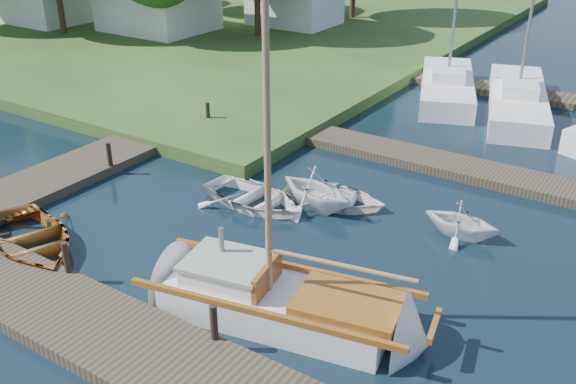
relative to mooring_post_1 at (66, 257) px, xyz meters
The scene contains 17 objects.
ground 5.87m from the mooring_post_1, 59.04° to the left, with size 160.00×160.00×0.00m, color black.
near_dock 3.21m from the mooring_post_1, 18.43° to the right, with size 18.00×2.20×0.30m, color #332A20.
left_dock 8.62m from the mooring_post_1, 125.54° to the left, with size 2.20×18.00×0.30m, color #332A20.
far_dock 12.55m from the mooring_post_1, 66.50° to the left, with size 14.00×1.60×0.30m, color #332A20.
shore 36.80m from the mooring_post_1, 132.80° to the left, with size 50.00×40.00×0.50m, color #2F4A1C.
mooring_post_1 is the anchor object (origin of this frame).
mooring_post_2 4.50m from the mooring_post_1, ahead, with size 0.16×0.16×0.80m, color black.
mooring_post_4 6.40m from the mooring_post_1, 128.66° to the left, with size 0.16×0.16×0.80m, color black.
mooring_post_5 10.77m from the mooring_post_1, 111.80° to the left, with size 0.16×0.16×0.80m, color black.
sailboat 5.39m from the mooring_post_1, 18.16° to the left, with size 7.39×3.30×9.83m.
dinghy 2.18m from the mooring_post_1, 166.99° to the left, with size 2.79×3.90×0.81m, color brown.
tender_a 5.90m from the mooring_post_1, 77.56° to the left, with size 2.44×3.42×0.71m, color white.
tender_b 7.25m from the mooring_post_1, 66.41° to the left, with size 2.24×2.59×1.37m, color white.
tender_c 7.82m from the mooring_post_1, 65.48° to the left, with size 2.25×3.15×0.65m, color white.
tender_d 10.23m from the mooring_post_1, 46.20° to the left, with size 1.81×2.10×1.11m, color white.
marina_boat_0 19.26m from the mooring_post_1, 83.51° to the left, with size 4.69×7.65×11.09m.
marina_boat_1 19.61m from the mooring_post_1, 74.19° to the left, with size 4.55×8.65×9.96m.
Camera 1 is at (8.53, -12.94, 8.73)m, focal length 40.00 mm.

